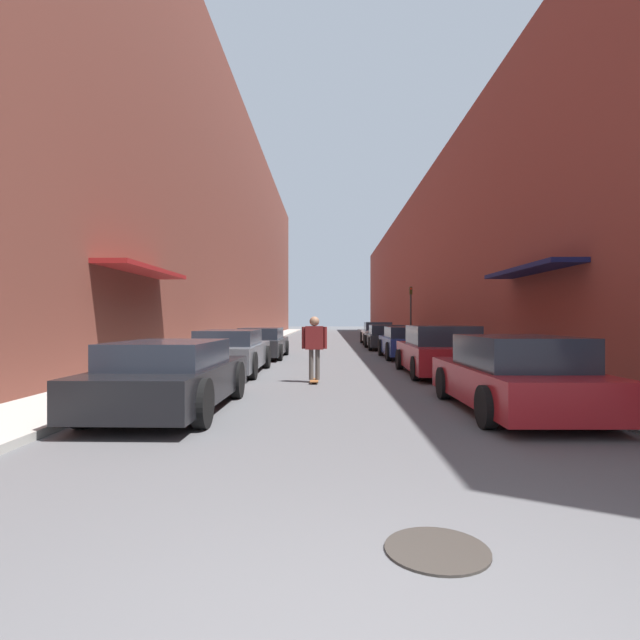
# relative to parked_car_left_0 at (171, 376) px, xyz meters

# --- Properties ---
(ground) EXTENTS (149.30, 149.30, 0.00)m
(ground) POSITION_rel_parked_car_left_0_xyz_m (2.84, 20.76, -0.59)
(ground) COLOR #515154
(curb_strip_left) EXTENTS (1.80, 67.87, 0.12)m
(curb_strip_left) POSITION_rel_parked_car_left_0_xyz_m (-2.00, 27.55, -0.53)
(curb_strip_left) COLOR #A3A099
(curb_strip_left) RESTS_ON ground
(curb_strip_right) EXTENTS (1.80, 67.87, 0.12)m
(curb_strip_right) POSITION_rel_parked_car_left_0_xyz_m (7.68, 27.55, -0.53)
(curb_strip_right) COLOR #A3A099
(curb_strip_right) RESTS_ON ground
(building_row_left) EXTENTS (4.90, 67.87, 15.74)m
(building_row_left) POSITION_rel_parked_car_left_0_xyz_m (-4.90, 27.54, 7.28)
(building_row_left) COLOR brown
(building_row_left) RESTS_ON ground
(building_row_right) EXTENTS (4.90, 67.87, 10.37)m
(building_row_right) POSITION_rel_parked_car_left_0_xyz_m (10.58, 27.54, 4.59)
(building_row_right) COLOR brown
(building_row_right) RESTS_ON ground
(parked_car_left_0) EXTENTS (1.88, 4.39, 1.18)m
(parked_car_left_0) POSITION_rel_parked_car_left_0_xyz_m (0.00, 0.00, 0.00)
(parked_car_left_0) COLOR black
(parked_car_left_0) RESTS_ON ground
(parked_car_left_1) EXTENTS (1.86, 4.75, 1.24)m
(parked_car_left_1) POSITION_rel_parked_car_left_0_xyz_m (-0.14, 5.82, 0.03)
(parked_car_left_1) COLOR #515459
(parked_car_left_1) RESTS_ON ground
(parked_car_left_2) EXTENTS (1.87, 4.66, 1.20)m
(parked_car_left_2) POSITION_rel_parked_car_left_0_xyz_m (-0.00, 11.52, -0.01)
(parked_car_left_2) COLOR #232326
(parked_car_left_2) RESTS_ON ground
(parked_car_right_0) EXTENTS (1.92, 4.25, 1.27)m
(parked_car_right_0) POSITION_rel_parked_car_left_0_xyz_m (5.73, 0.01, 0.01)
(parked_car_right_0) COLOR maroon
(parked_car_right_0) RESTS_ON ground
(parked_car_right_1) EXTENTS (2.00, 4.55, 1.37)m
(parked_car_right_1) POSITION_rel_parked_car_left_0_xyz_m (5.74, 5.59, 0.06)
(parked_car_right_1) COLOR maroon
(parked_car_right_1) RESTS_ON ground
(parked_car_right_2) EXTENTS (1.95, 4.40, 1.24)m
(parked_car_right_2) POSITION_rel_parked_car_left_0_xyz_m (5.75, 11.44, 0.02)
(parked_car_right_2) COLOR navy
(parked_car_right_2) RESTS_ON ground
(parked_car_right_3) EXTENTS (2.04, 4.16, 1.24)m
(parked_car_right_3) POSITION_rel_parked_car_left_0_xyz_m (5.63, 17.29, 0.02)
(parked_car_right_3) COLOR #232326
(parked_car_right_3) RESTS_ON ground
(parked_car_right_4) EXTENTS (1.90, 4.39, 1.36)m
(parked_car_right_4) POSITION_rel_parked_car_left_0_xyz_m (5.67, 22.37, 0.07)
(parked_car_right_4) COLOR silver
(parked_car_right_4) RESTS_ON ground
(skateboarder) EXTENTS (0.61, 0.78, 1.61)m
(skateboarder) POSITION_rel_parked_car_left_0_xyz_m (2.29, 3.79, 0.40)
(skateboarder) COLOR brown
(skateboarder) RESTS_ON ground
(manhole_cover) EXTENTS (0.70, 0.70, 0.02)m
(manhole_cover) POSITION_rel_parked_car_left_0_xyz_m (3.35, -4.97, -0.58)
(manhole_cover) COLOR #332D28
(manhole_cover) RESTS_ON ground
(traffic_light) EXTENTS (0.16, 0.22, 3.33)m
(traffic_light) POSITION_rel_parked_car_left_0_xyz_m (7.53, 21.25, 1.60)
(traffic_light) COLOR #2D2D2D
(traffic_light) RESTS_ON curb_strip_right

